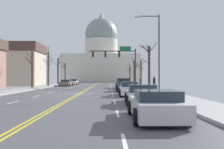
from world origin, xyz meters
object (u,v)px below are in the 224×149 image
object	(u,v)px
pickup_truck_near_00	(124,84)
sedan_oncoming_01	(73,82)
sedan_near_01	(124,86)
sedan_near_04	(156,105)
sedan_near_02	(129,89)
sedan_oncoming_00	(66,83)
pedestrian_01	(154,82)
pedestrian_00	(141,82)
signal_gantry	(119,58)
street_lamp_right	(156,46)
sedan_near_03	(141,95)

from	to	relation	value
pickup_truck_near_00	sedan_oncoming_01	bearing A→B (deg)	119.53
sedan_oncoming_01	sedan_near_01	bearing A→B (deg)	-68.68
sedan_near_01	sedan_near_04	bearing A→B (deg)	-89.97
sedan_near_02	sedan_oncoming_00	world-z (taller)	sedan_near_02
pedestrian_01	sedan_near_01	bearing A→B (deg)	-160.94
sedan_near_01	sedan_oncoming_00	size ratio (longest dim) A/B	1.01
sedan_oncoming_00	pedestrian_00	size ratio (longest dim) A/B	2.73
signal_gantry	sedan_near_04	size ratio (longest dim) A/B	1.82
street_lamp_right	sedan_oncoming_01	size ratio (longest dim) A/B	1.80
sedan_near_01	street_lamp_right	bearing A→B (deg)	-61.98
street_lamp_right	sedan_near_03	world-z (taller)	street_lamp_right
sedan_near_01	sedan_oncoming_00	world-z (taller)	sedan_near_01
signal_gantry	pickup_truck_near_00	xyz separation A→B (m)	(0.60, -3.58, -4.35)
sedan_oncoming_00	pedestrian_00	world-z (taller)	pedestrian_00
pickup_truck_near_00	sedan_near_03	size ratio (longest dim) A/B	1.14
pickup_truck_near_00	sedan_near_01	world-z (taller)	pickup_truck_near_00
street_lamp_right	sedan_near_01	distance (m)	7.45
sedan_near_04	pedestrian_00	xyz separation A→B (m)	(2.74, 25.14, 0.49)
sedan_near_01	pedestrian_01	size ratio (longest dim) A/B	2.68
street_lamp_right	pedestrian_00	size ratio (longest dim) A/B	4.72
signal_gantry	sedan_near_02	xyz separation A→B (m)	(0.22, -17.99, -4.46)
signal_gantry	street_lamp_right	world-z (taller)	street_lamp_right
signal_gantry	street_lamp_right	distance (m)	16.57
signal_gantry	sedan_near_01	bearing A→B (deg)	-88.89
sedan_near_01	pedestrian_01	bearing A→B (deg)	19.06
street_lamp_right	sedan_near_01	bearing A→B (deg)	118.02
street_lamp_right	sedan_near_03	bearing A→B (deg)	-107.13
street_lamp_right	pickup_truck_near_00	distance (m)	13.59
sedan_near_03	sedan_oncoming_01	bearing A→B (deg)	104.53
sedan_near_01	sedan_oncoming_01	size ratio (longest dim) A/B	1.05
pickup_truck_near_00	sedan_near_03	bearing A→B (deg)	-90.41
pickup_truck_near_00	pedestrian_01	distance (m)	6.96
pedestrian_00	sedan_oncoming_01	bearing A→B (deg)	122.12
street_lamp_right	pedestrian_00	world-z (taller)	street_lamp_right
pickup_truck_near_00	sedan_near_01	xyz separation A→B (m)	(-0.39, -7.32, -0.11)
signal_gantry	sedan_oncoming_01	xyz separation A→B (m)	(-9.83, 14.82, -4.45)
sedan_near_01	sedan_near_04	distance (m)	19.78
pickup_truck_near_00	sedan_near_04	xyz separation A→B (m)	(-0.38, -27.10, -0.13)
sedan_near_01	pedestrian_00	size ratio (longest dim) A/B	2.76
pickup_truck_near_00	sedan_oncoming_00	distance (m)	14.91
signal_gantry	pedestrian_00	bearing A→B (deg)	-61.92
sedan_near_03	pedestrian_00	bearing A→B (deg)	82.57
sedan_near_02	sedan_near_03	size ratio (longest dim) A/B	0.90
street_lamp_right	pedestrian_01	size ratio (longest dim) A/B	4.58
sedan_near_04	sedan_oncoming_01	distance (m)	46.60
sedan_near_04	pedestrian_01	size ratio (longest dim) A/B	2.51
street_lamp_right	sedan_near_03	distance (m)	9.90
sedan_oncoming_00	sedan_oncoming_01	distance (m)	8.05
street_lamp_right	sedan_near_02	distance (m)	5.42
pedestrian_00	sedan_near_04	bearing A→B (deg)	-96.21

